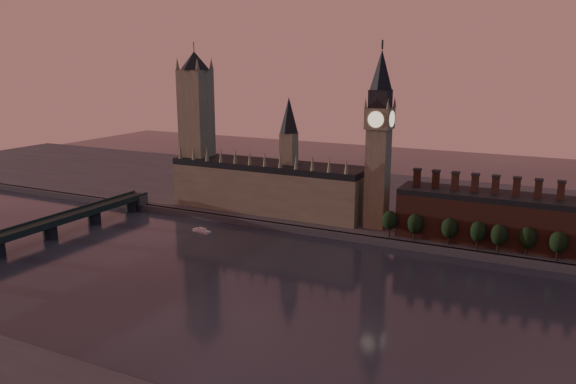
% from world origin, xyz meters
% --- Properties ---
extents(ground, '(900.00, 900.00, 0.00)m').
position_xyz_m(ground, '(0.00, 0.00, 0.00)').
color(ground, black).
rests_on(ground, ground).
extents(north_bank, '(900.00, 182.00, 4.00)m').
position_xyz_m(north_bank, '(0.00, 178.04, 2.00)').
color(north_bank, '#4E4D53').
rests_on(north_bank, ground).
extents(palace_of_westminster, '(130.00, 30.30, 74.00)m').
position_xyz_m(palace_of_westminster, '(-64.41, 114.91, 21.63)').
color(palace_of_westminster, gray).
rests_on(palace_of_westminster, north_bank).
extents(victoria_tower, '(24.00, 24.00, 108.00)m').
position_xyz_m(victoria_tower, '(-120.00, 115.00, 59.09)').
color(victoria_tower, gray).
rests_on(victoria_tower, north_bank).
extents(big_ben, '(15.00, 15.00, 107.00)m').
position_xyz_m(big_ben, '(10.00, 110.00, 56.83)').
color(big_ben, gray).
rests_on(big_ben, north_bank).
extents(chimney_block, '(110.00, 25.00, 37.00)m').
position_xyz_m(chimney_block, '(80.00, 110.00, 17.82)').
color(chimney_block, brown).
rests_on(chimney_block, north_bank).
extents(embankment_tree_0, '(8.60, 8.60, 14.88)m').
position_xyz_m(embankment_tree_0, '(22.75, 94.59, 13.47)').
color(embankment_tree_0, black).
rests_on(embankment_tree_0, north_bank).
extents(embankment_tree_1, '(8.60, 8.60, 14.88)m').
position_xyz_m(embankment_tree_1, '(36.86, 94.52, 13.47)').
color(embankment_tree_1, black).
rests_on(embankment_tree_1, north_bank).
extents(embankment_tree_2, '(8.60, 8.60, 14.88)m').
position_xyz_m(embankment_tree_2, '(55.23, 94.46, 13.47)').
color(embankment_tree_2, black).
rests_on(embankment_tree_2, north_bank).
extents(embankment_tree_3, '(8.60, 8.60, 14.88)m').
position_xyz_m(embankment_tree_3, '(69.76, 94.34, 13.47)').
color(embankment_tree_3, black).
rests_on(embankment_tree_3, north_bank).
extents(embankment_tree_4, '(8.60, 8.60, 14.88)m').
position_xyz_m(embankment_tree_4, '(80.10, 93.50, 13.47)').
color(embankment_tree_4, black).
rests_on(embankment_tree_4, north_bank).
extents(embankment_tree_5, '(8.60, 8.60, 14.88)m').
position_xyz_m(embankment_tree_5, '(93.42, 95.24, 13.47)').
color(embankment_tree_5, black).
rests_on(embankment_tree_5, north_bank).
extents(embankment_tree_6, '(8.60, 8.60, 14.88)m').
position_xyz_m(embankment_tree_6, '(107.56, 93.81, 13.47)').
color(embankment_tree_6, black).
rests_on(embankment_tree_6, north_bank).
extents(westminster_bridge, '(14.00, 200.00, 11.55)m').
position_xyz_m(westminster_bridge, '(-155.00, -2.70, 7.44)').
color(westminster_bridge, '#1C2B24').
rests_on(westminster_bridge, ground).
extents(river_boat, '(12.99, 6.26, 2.50)m').
position_xyz_m(river_boat, '(-83.46, 65.55, 0.96)').
color(river_boat, silver).
rests_on(river_boat, ground).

